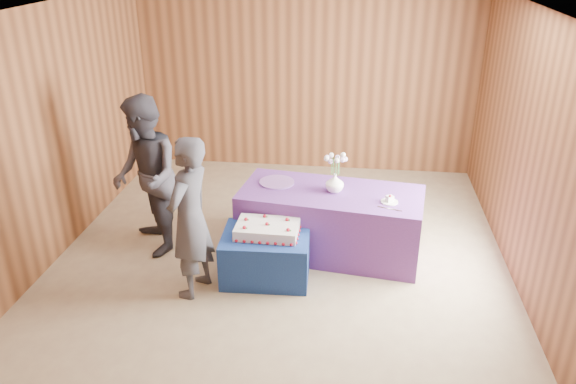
% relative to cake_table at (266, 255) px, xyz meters
% --- Properties ---
extents(ground, '(6.00, 6.00, 0.00)m').
position_rel_cake_table_xyz_m(ground, '(0.10, 0.19, -0.25)').
color(ground, gray).
rests_on(ground, ground).
extents(room_shell, '(5.04, 6.04, 2.72)m').
position_rel_cake_table_xyz_m(room_shell, '(0.10, 0.19, 1.55)').
color(room_shell, brown).
rests_on(room_shell, ground).
extents(cake_table, '(0.93, 0.74, 0.50)m').
position_rel_cake_table_xyz_m(cake_table, '(0.00, 0.00, 0.00)').
color(cake_table, navy).
rests_on(cake_table, ground).
extents(serving_table, '(2.10, 1.15, 0.75)m').
position_rel_cake_table_xyz_m(serving_table, '(0.64, 0.61, 0.12)').
color(serving_table, '#5D2F82').
rests_on(serving_table, ground).
extents(sheet_cake, '(0.68, 0.47, 0.16)m').
position_rel_cake_table_xyz_m(sheet_cake, '(0.02, 0.01, 0.31)').
color(sheet_cake, silver).
rests_on(sheet_cake, cake_table).
extents(vase, '(0.27, 0.27, 0.21)m').
position_rel_cake_table_xyz_m(vase, '(0.67, 0.62, 0.60)').
color(vase, white).
rests_on(vase, serving_table).
extents(flower_spray, '(0.25, 0.26, 0.20)m').
position_rel_cake_table_xyz_m(flower_spray, '(0.67, 0.62, 0.88)').
color(flower_spray, '#2D7030').
rests_on(flower_spray, vase).
extents(platter, '(0.50, 0.50, 0.02)m').
position_rel_cake_table_xyz_m(platter, '(0.01, 0.77, 0.51)').
color(platter, '#774F9E').
rests_on(platter, serving_table).
extents(plate, '(0.21, 0.21, 0.01)m').
position_rel_cake_table_xyz_m(plate, '(1.26, 0.41, 0.51)').
color(plate, silver).
rests_on(plate, serving_table).
extents(cake_slice, '(0.10, 0.09, 0.09)m').
position_rel_cake_table_xyz_m(cake_slice, '(1.26, 0.41, 0.55)').
color(cake_slice, silver).
rests_on(cake_slice, plate).
extents(knife, '(0.25, 0.10, 0.00)m').
position_rel_cake_table_xyz_m(knife, '(1.26, 0.25, 0.50)').
color(knife, '#B9BABE').
rests_on(knife, serving_table).
extents(guest_left, '(0.54, 0.69, 1.66)m').
position_rel_cake_table_xyz_m(guest_left, '(-0.68, -0.36, 0.58)').
color(guest_left, '#363640').
rests_on(guest_left, ground).
extents(guest_right, '(1.04, 1.10, 1.81)m').
position_rel_cake_table_xyz_m(guest_right, '(-1.39, 0.41, 0.65)').
color(guest_right, '#34323C').
rests_on(guest_right, ground).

